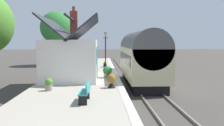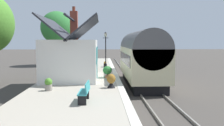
{
  "view_description": "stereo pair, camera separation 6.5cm",
  "coord_description": "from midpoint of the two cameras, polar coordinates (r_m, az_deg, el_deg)",
  "views": [
    {
      "loc": [
        -21.26,
        2.34,
        3.52
      ],
      "look_at": [
        -2.79,
        1.5,
        1.83
      ],
      "focal_mm": 39.11,
      "sensor_mm": 36.0,
      "label": 1
    },
    {
      "loc": [
        -21.26,
        2.28,
        3.52
      ],
      "look_at": [
        -2.79,
        1.5,
        1.83
      ],
      "focal_mm": 39.11,
      "sensor_mm": 36.0,
      "label": 2
    }
  ],
  "objects": [
    {
      "name": "tree_distant",
      "position": [
        35.84,
        -12.98,
        8.09
      ],
      "size": [
        4.61,
        4.46,
        7.7
      ],
      "color": "#4C3828",
      "rests_on": "ground"
    },
    {
      "name": "bench_mid_platform",
      "position": [
        26.17,
        -4.69,
        0.35
      ],
      "size": [
        1.4,
        0.44,
        0.88
      ],
      "color": "teal",
      "rests_on": "platform"
    },
    {
      "name": "station_building",
      "position": [
        17.85,
        -9.41,
        1.41
      ],
      "size": [
        6.4,
        3.81,
        5.33
      ],
      "color": "white",
      "rests_on": "platform"
    },
    {
      "name": "rail_near",
      "position": [
        21.9,
        7.78,
        -3.9
      ],
      "size": [
        52.0,
        0.08,
        0.14
      ],
      "primitive_type": "cube",
      "color": "gray",
      "rests_on": "ground"
    },
    {
      "name": "ground_plane",
      "position": [
        21.68,
        3.55,
        -4.14
      ],
      "size": [
        160.0,
        160.0,
        0.0
      ],
      "primitive_type": "plane",
      "color": "#423D38"
    },
    {
      "name": "platform",
      "position": [
        21.53,
        -6.37,
        -3.1
      ],
      "size": [
        32.0,
        5.45,
        0.83
      ],
      "primitive_type": "cube",
      "color": "#A39B8C",
      "rests_on": "ground"
    },
    {
      "name": "platform_edge_coping",
      "position": [
        21.46,
        0.43,
        -1.96
      ],
      "size": [
        32.0,
        0.36,
        0.02
      ],
      "primitive_type": "cube",
      "color": "beige",
      "rests_on": "platform"
    },
    {
      "name": "bench_platform_end",
      "position": [
        30.42,
        -4.19,
        1.03
      ],
      "size": [
        1.41,
        0.47,
        0.88
      ],
      "color": "teal",
      "rests_on": "platform"
    },
    {
      "name": "train",
      "position": [
        19.58,
        6.82,
        1.36
      ],
      "size": [
        9.2,
        2.73,
        4.32
      ],
      "color": "black",
      "rests_on": "ground"
    },
    {
      "name": "lamp_post_platform",
      "position": [
        23.22,
        -1.61,
        4.71
      ],
      "size": [
        0.32,
        0.5,
        3.54
      ],
      "color": "black",
      "rests_on": "platform"
    },
    {
      "name": "planter_bench_right",
      "position": [
        25.08,
        -1.73,
        -0.3
      ],
      "size": [
        0.83,
        0.32,
        0.58
      ],
      "color": "black",
      "rests_on": "platform"
    },
    {
      "name": "planter_under_sign",
      "position": [
        17.79,
        -1.18,
        -1.96
      ],
      "size": [
        0.66,
        0.66,
        0.91
      ],
      "color": "#9E5138",
      "rests_on": "platform"
    },
    {
      "name": "planter_corner_building",
      "position": [
        13.64,
        -14.68,
        -4.84
      ],
      "size": [
        0.4,
        0.4,
        0.69
      ],
      "color": "gray",
      "rests_on": "platform"
    },
    {
      "name": "planter_edge_near",
      "position": [
        23.33,
        -4.12,
        -0.73
      ],
      "size": [
        0.9,
        0.32,
        0.58
      ],
      "color": "#9E5138",
      "rests_on": "platform"
    },
    {
      "name": "rail_far",
      "position": [
        21.68,
        4.03,
        -3.95
      ],
      "size": [
        52.0,
        0.08,
        0.14
      ],
      "primitive_type": "cube",
      "color": "gray",
      "rests_on": "ground"
    },
    {
      "name": "bench_near_building",
      "position": [
        10.83,
        -6.35,
        -6.6
      ],
      "size": [
        1.42,
        0.5,
        0.88
      ],
      "color": "teal",
      "rests_on": "platform"
    },
    {
      "name": "planter_edge_far",
      "position": [
        24.82,
        -7.16,
        -0.1
      ],
      "size": [
        0.48,
        0.48,
        0.75
      ],
      "color": "#9E5138",
      "rests_on": "platform"
    },
    {
      "name": "planter_by_door",
      "position": [
        13.98,
        -0.26,
        -4.22
      ],
      "size": [
        0.51,
        0.51,
        0.81
      ],
      "color": "black",
      "rests_on": "platform"
    }
  ]
}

